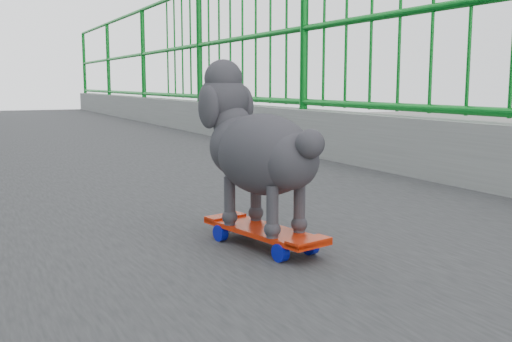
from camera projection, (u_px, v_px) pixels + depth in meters
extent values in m
cylinder|color=#0D7D21|center=(108.00, 60.00, 9.41)|extent=(0.06, 0.06, 1.10)
cube|color=red|center=(264.00, 231.00, 1.75)|extent=(0.22, 0.45, 0.01)
cube|color=#99999E|center=(296.00, 246.00, 1.64)|extent=(0.08, 0.04, 0.02)
cylinder|color=#0812B2|center=(280.00, 253.00, 1.61)|extent=(0.03, 0.05, 0.05)
sphere|color=yellow|center=(280.00, 253.00, 1.61)|extent=(0.02, 0.02, 0.02)
cylinder|color=#0812B2|center=(310.00, 246.00, 1.68)|extent=(0.03, 0.05, 0.05)
sphere|color=yellow|center=(310.00, 246.00, 1.68)|extent=(0.02, 0.02, 0.02)
cube|color=#99999E|center=(235.00, 227.00, 1.86)|extent=(0.08, 0.04, 0.02)
cylinder|color=#0812B2|center=(221.00, 233.00, 1.82)|extent=(0.03, 0.05, 0.05)
sphere|color=yellow|center=(221.00, 233.00, 1.82)|extent=(0.02, 0.02, 0.02)
cylinder|color=#0812B2|center=(249.00, 227.00, 1.89)|extent=(0.03, 0.05, 0.05)
sphere|color=yellow|center=(249.00, 227.00, 1.89)|extent=(0.02, 0.02, 0.02)
ellipsoid|color=#2D2B30|center=(264.00, 154.00, 1.71)|extent=(0.29, 0.39, 0.23)
sphere|color=#2D2B30|center=(223.00, 100.00, 1.84)|extent=(0.16, 0.16, 0.16)
sphere|color=black|center=(205.00, 106.00, 1.92)|extent=(0.03, 0.03, 0.03)
sphere|color=#2D2B30|center=(310.00, 144.00, 1.56)|extent=(0.08, 0.08, 0.08)
cylinder|color=#2D2B30|center=(230.00, 201.00, 1.78)|extent=(0.03, 0.03, 0.14)
cylinder|color=#2D2B30|center=(256.00, 197.00, 1.84)|extent=(0.03, 0.03, 0.14)
cylinder|color=#2D2B30|center=(272.00, 212.00, 1.63)|extent=(0.03, 0.03, 0.14)
cylinder|color=#2D2B30|center=(299.00, 207.00, 1.69)|extent=(0.03, 0.03, 0.14)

